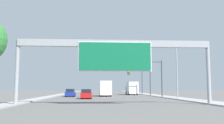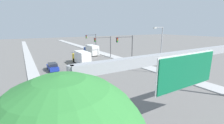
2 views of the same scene
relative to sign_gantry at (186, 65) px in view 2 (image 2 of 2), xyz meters
name	(u,v)px [view 2 (image 2 of 2)]	position (x,y,z in m)	size (l,w,h in m)	color
sidewalk_right	(96,51)	(11.25, 42.11, -5.41)	(3.00, 120.00, 0.15)	#AFAFAF
median_strip_left	(28,57)	(-10.75, 42.11, -5.41)	(2.00, 120.00, 0.15)	#AFAFAF
sign_gantry	(186,65)	(0.00, 0.00, 0.00)	(20.30, 0.73, 6.71)	#9EA0A5
car_far_right	(85,76)	(-3.50, 15.49, -4.77)	(1.73, 4.75, 1.54)	red
car_mid_center	(53,67)	(-7.00, 24.43, -4.77)	(1.77, 4.30, 1.54)	navy
truck_box_primary	(81,58)	(0.00, 26.53, -3.89)	(2.32, 7.38, 3.15)	yellow
truck_box_secondary	(91,50)	(7.00, 36.73, -3.86)	(2.34, 7.41, 3.21)	navy
traffic_light_near_intersection	(127,45)	(8.84, 20.11, -0.88)	(4.71, 0.32, 6.86)	#3D3D3F
traffic_light_mid_block	(105,43)	(8.46, 30.11, -1.24)	(5.51, 0.32, 6.18)	#3D3D3F
traffic_light_far_intersection	(93,40)	(9.08, 40.11, -1.16)	(3.89, 0.32, 6.50)	#3D3D3F
street_lamp_right	(160,47)	(10.07, 11.63, -0.33)	(2.38, 0.28, 8.81)	#9EA0A5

